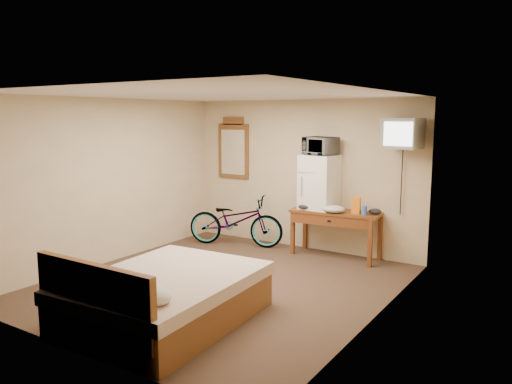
{
  "coord_description": "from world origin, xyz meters",
  "views": [
    {
      "loc": [
        3.85,
        -5.14,
        2.23
      ],
      "look_at": [
        0.23,
        0.48,
        1.21
      ],
      "focal_mm": 35.0,
      "sensor_mm": 36.0,
      "label": 1
    }
  ],
  "objects_px": {
    "wall_mirror": "(233,149)",
    "desk": "(335,218)",
    "bicycle": "(236,221)",
    "microwave": "(320,146)",
    "crt_television": "(402,134)",
    "bed": "(161,297)",
    "blue_cup": "(364,210)",
    "mini_fridge": "(319,182)"
  },
  "relations": [
    {
      "from": "mini_fridge",
      "to": "microwave",
      "type": "relative_size",
      "value": 1.69
    },
    {
      "from": "wall_mirror",
      "to": "desk",
      "type": "bearing_deg",
      "value": -7.27
    },
    {
      "from": "bed",
      "to": "desk",
      "type": "bearing_deg",
      "value": 81.17
    },
    {
      "from": "microwave",
      "to": "wall_mirror",
      "type": "distance_m",
      "value": 1.86
    },
    {
      "from": "blue_cup",
      "to": "crt_television",
      "type": "relative_size",
      "value": 0.23
    },
    {
      "from": "desk",
      "to": "blue_cup",
      "type": "distance_m",
      "value": 0.53
    },
    {
      "from": "bicycle",
      "to": "microwave",
      "type": "bearing_deg",
      "value": -95.72
    },
    {
      "from": "microwave",
      "to": "blue_cup",
      "type": "distance_m",
      "value": 1.24
    },
    {
      "from": "crt_television",
      "to": "bed",
      "type": "xyz_separation_m",
      "value": [
        -1.53,
        -3.39,
        -1.69
      ]
    },
    {
      "from": "wall_mirror",
      "to": "bicycle",
      "type": "bearing_deg",
      "value": -52.0
    },
    {
      "from": "microwave",
      "to": "blue_cup",
      "type": "xyz_separation_m",
      "value": [
        0.8,
        -0.1,
        -0.94
      ]
    },
    {
      "from": "wall_mirror",
      "to": "bed",
      "type": "distance_m",
      "value": 4.21
    },
    {
      "from": "bicycle",
      "to": "crt_television",
      "type": "bearing_deg",
      "value": -101.96
    },
    {
      "from": "desk",
      "to": "wall_mirror",
      "type": "xyz_separation_m",
      "value": [
        -2.15,
        0.27,
        1.0
      ]
    },
    {
      "from": "crt_television",
      "to": "bicycle",
      "type": "distance_m",
      "value": 3.16
    },
    {
      "from": "mini_fridge",
      "to": "blue_cup",
      "type": "height_order",
      "value": "mini_fridge"
    },
    {
      "from": "desk",
      "to": "blue_cup",
      "type": "height_order",
      "value": "blue_cup"
    },
    {
      "from": "wall_mirror",
      "to": "bed",
      "type": "xyz_separation_m",
      "value": [
        1.62,
        -3.64,
        -1.35
      ]
    },
    {
      "from": "wall_mirror",
      "to": "bicycle",
      "type": "relative_size",
      "value": 0.66
    },
    {
      "from": "microwave",
      "to": "bicycle",
      "type": "relative_size",
      "value": 0.31
    },
    {
      "from": "mini_fridge",
      "to": "crt_television",
      "type": "height_order",
      "value": "crt_television"
    },
    {
      "from": "mini_fridge",
      "to": "wall_mirror",
      "type": "relative_size",
      "value": 0.79
    },
    {
      "from": "desk",
      "to": "bed",
      "type": "relative_size",
      "value": 0.67
    },
    {
      "from": "mini_fridge",
      "to": "wall_mirror",
      "type": "xyz_separation_m",
      "value": [
        -1.84,
        0.21,
        0.46
      ]
    },
    {
      "from": "bed",
      "to": "blue_cup",
      "type": "bearing_deg",
      "value": 73.0
    },
    {
      "from": "crt_television",
      "to": "wall_mirror",
      "type": "distance_m",
      "value": 3.18
    },
    {
      "from": "microwave",
      "to": "wall_mirror",
      "type": "relative_size",
      "value": 0.47
    },
    {
      "from": "mini_fridge",
      "to": "bicycle",
      "type": "bearing_deg",
      "value": -168.39
    },
    {
      "from": "desk",
      "to": "bed",
      "type": "bearing_deg",
      "value": -98.83
    },
    {
      "from": "mini_fridge",
      "to": "blue_cup",
      "type": "bearing_deg",
      "value": -7.06
    },
    {
      "from": "bicycle",
      "to": "bed",
      "type": "xyz_separation_m",
      "value": [
        1.22,
        -3.13,
        -0.15
      ]
    },
    {
      "from": "mini_fridge",
      "to": "desk",
      "type": "bearing_deg",
      "value": -10.97
    },
    {
      "from": "bed",
      "to": "microwave",
      "type": "bearing_deg",
      "value": 86.38
    },
    {
      "from": "desk",
      "to": "bicycle",
      "type": "xyz_separation_m",
      "value": [
        -1.75,
        -0.24,
        -0.19
      ]
    },
    {
      "from": "mini_fridge",
      "to": "wall_mirror",
      "type": "distance_m",
      "value": 1.91
    },
    {
      "from": "desk",
      "to": "mini_fridge",
      "type": "height_order",
      "value": "mini_fridge"
    },
    {
      "from": "blue_cup",
      "to": "desk",
      "type": "bearing_deg",
      "value": 175.4
    },
    {
      "from": "wall_mirror",
      "to": "bed",
      "type": "height_order",
      "value": "wall_mirror"
    },
    {
      "from": "bicycle",
      "to": "blue_cup",
      "type": "bearing_deg",
      "value": -102.32
    },
    {
      "from": "microwave",
      "to": "wall_mirror",
      "type": "height_order",
      "value": "wall_mirror"
    },
    {
      "from": "crt_television",
      "to": "bicycle",
      "type": "relative_size",
      "value": 0.37
    },
    {
      "from": "crt_television",
      "to": "wall_mirror",
      "type": "relative_size",
      "value": 0.55
    }
  ]
}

